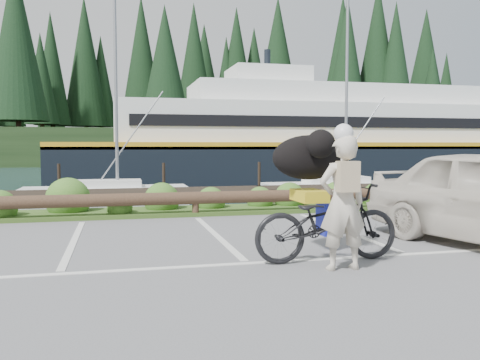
# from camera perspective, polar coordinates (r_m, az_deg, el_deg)

# --- Properties ---
(ground) EXTENTS (72.00, 72.00, 0.00)m
(ground) POSITION_cam_1_polar(r_m,az_deg,el_deg) (7.87, 0.09, -8.72)
(ground) COLOR #5C5C5E
(harbor_backdrop) EXTENTS (170.00, 160.00, 30.00)m
(harbor_backdrop) POSITION_cam_1_polar(r_m,az_deg,el_deg) (85.97, -12.18, 2.76)
(harbor_backdrop) COLOR #18303B
(harbor_backdrop) RESTS_ON ground
(vegetation_strip) EXTENTS (34.00, 1.60, 0.10)m
(vegetation_strip) POSITION_cam_1_polar(r_m,az_deg,el_deg) (13.00, -5.48, -3.46)
(vegetation_strip) COLOR #3D5B21
(vegetation_strip) RESTS_ON ground
(log_rail) EXTENTS (32.00, 0.30, 0.60)m
(log_rail) POSITION_cam_1_polar(r_m,az_deg,el_deg) (12.32, -5.01, -4.10)
(log_rail) COLOR #443021
(log_rail) RESTS_ON ground
(bicycle) EXTENTS (2.23, 0.79, 1.17)m
(bicycle) POSITION_cam_1_polar(r_m,az_deg,el_deg) (7.64, 9.73, -4.70)
(bicycle) COLOR black
(bicycle) RESTS_ON ground
(cyclist) EXTENTS (0.68, 0.45, 1.86)m
(cyclist) POSITION_cam_1_polar(r_m,az_deg,el_deg) (7.13, 11.44, -2.53)
(cyclist) COLOR beige
(cyclist) RESTS_ON ground
(dog) EXTENTS (0.61, 1.24, 0.72)m
(dog) POSITION_cam_1_polar(r_m,az_deg,el_deg) (8.22, 7.81, 2.53)
(dog) COLOR black
(dog) RESTS_ON bicycle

